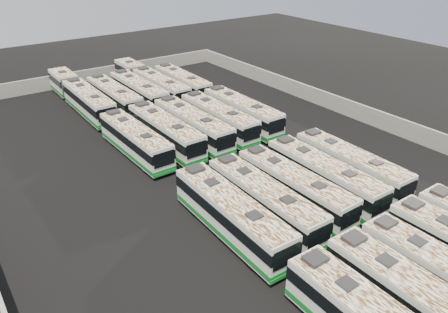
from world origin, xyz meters
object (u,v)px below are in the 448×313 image
bus_midfront_left (264,200)px  bus_back_far_right (182,83)px  bus_back_far_left (80,95)px  bus_back_center (139,92)px  bus_midback_right (219,118)px  bus_back_right (150,82)px  bus_midfront_right (324,176)px  bus_midback_left (165,132)px  bus_midfront_center (294,187)px  bus_midback_far_right (242,112)px  bus_midback_far_left (135,140)px  bus_midfront_far_right (350,166)px  bus_midfront_far_left (231,215)px  bus_midback_center (193,125)px  bus_front_left (422,307)px  bus_back_left (114,97)px

bus_midfront_left → bus_back_far_right: bearing=71.8°
bus_back_far_left → bus_back_center: size_ratio=1.53×
bus_midback_right → bus_back_right: size_ratio=0.65×
bus_midfront_right → bus_midback_left: bearing=112.9°
bus_midfront_right → bus_midback_right: size_ratio=1.01×
bus_midfront_center → bus_midback_far_right: (7.22, 16.84, 0.07)m
bus_midfront_right → bus_midback_far_left: 20.30m
bus_midfront_far_right → bus_back_right: (-3.59, 34.93, 0.01)m
bus_midfront_left → bus_midback_right: 18.47m
bus_midback_far_left → bus_back_far_right: bearing=43.5°
bus_back_center → bus_midfront_far_left: bearing=-103.2°
bus_midback_left → bus_midback_center: (3.44, -0.26, 0.02)m
bus_back_right → bus_midback_far_right: bearing=-78.9°
bus_midback_left → bus_midback_center: 3.45m
bus_midfront_far_left → bus_midback_right: size_ratio=1.03×
bus_front_left → bus_midfront_right: size_ratio=1.02×
bus_midfront_far_right → bus_back_far_left: bearing=113.2°
bus_back_far_left → bus_midfront_left: bearing=-84.1°
bus_midback_center → bus_back_left: 15.02m
bus_midfront_far_right → bus_midback_right: (-3.53, 17.09, 0.04)m
bus_midback_right → bus_midfront_far_left: bearing=-122.2°
bus_midback_center → bus_back_far_right: size_ratio=1.04×
bus_back_far_left → bus_midfront_center: bearing=-78.3°
bus_midback_far_left → bus_back_right: size_ratio=0.64×
bus_midback_far_left → bus_back_center: bus_back_center is taller
bus_midback_right → bus_midback_far_left: bearing=178.7°
bus_back_far_left → bus_back_right: bearing=-0.8°
bus_midfront_left → bus_midback_center: 17.32m
bus_back_left → bus_back_center: bus_back_center is taller
bus_midback_right → bus_midback_far_right: size_ratio=0.99×
bus_front_left → bus_back_far_right: size_ratio=1.04×
bus_midback_left → bus_back_right: (7.07, 17.62, -0.06)m
bus_back_left → bus_back_center: size_ratio=0.98×
bus_midfront_left → bus_midback_right: size_ratio=1.00×
bus_midfront_far_right → bus_midfront_center: bearing=179.5°
bus_back_far_right → bus_midback_right: bearing=-102.6°
bus_midback_left → bus_back_far_right: bus_midback_left is taller
bus_midfront_right → bus_back_far_left: 36.66m
bus_midback_far_right → bus_back_right: 18.24m
bus_midback_far_left → bus_midback_left: (3.68, 0.01, 0.07)m
bus_back_left → bus_front_left: bearing=-90.6°
bus_midback_far_right → bus_midback_right: bearing=179.7°
bus_midfront_right → bus_front_left: bearing=-115.0°
bus_midback_right → bus_midfront_left: bearing=-113.2°
bus_back_right → bus_back_far_left: bearing=178.5°
bus_midfront_far_left → bus_back_right: bearing=74.4°
bus_midback_right → bus_back_far_left: (-10.66, 18.06, 0.01)m
bus_midfront_left → bus_back_left: size_ratio=1.00×
bus_back_center → bus_back_right: bus_back_center is taller
bus_back_left → bus_midfront_left: bearing=-90.8°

